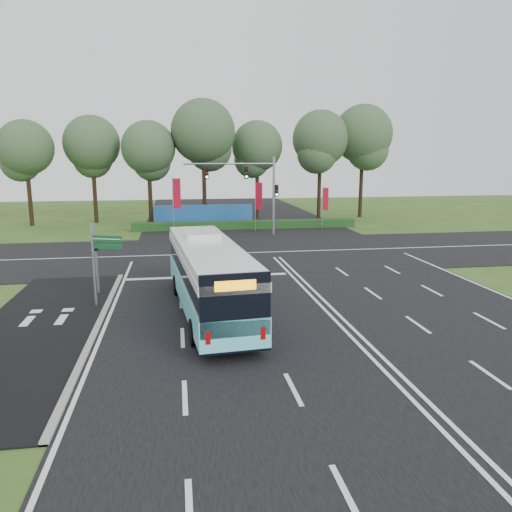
% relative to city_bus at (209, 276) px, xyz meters
% --- Properties ---
extents(ground, '(120.00, 120.00, 0.00)m').
position_rel_city_bus_xyz_m(ground, '(5.34, 1.88, -1.75)').
color(ground, '#2D521B').
rests_on(ground, ground).
extents(road_main, '(20.00, 120.00, 0.04)m').
position_rel_city_bus_xyz_m(road_main, '(5.34, 1.88, -1.73)').
color(road_main, black).
rests_on(road_main, ground).
extents(road_cross, '(120.00, 14.00, 0.05)m').
position_rel_city_bus_xyz_m(road_cross, '(5.34, 13.88, -1.72)').
color(road_cross, black).
rests_on(road_cross, ground).
extents(bike_path, '(5.00, 18.00, 0.06)m').
position_rel_city_bus_xyz_m(bike_path, '(-7.16, -1.12, -1.72)').
color(bike_path, black).
rests_on(bike_path, ground).
extents(kerb_strip, '(0.25, 18.00, 0.12)m').
position_rel_city_bus_xyz_m(kerb_strip, '(-4.76, -1.12, -1.69)').
color(kerb_strip, gray).
rests_on(kerb_strip, ground).
extents(city_bus, '(3.56, 12.26, 3.47)m').
position_rel_city_bus_xyz_m(city_bus, '(0.00, 0.00, 0.00)').
color(city_bus, '#69E9F4').
rests_on(city_bus, ground).
extents(pedestrian_signal, '(0.30, 0.43, 3.73)m').
position_rel_city_bus_xyz_m(pedestrian_signal, '(-5.50, 4.08, 0.29)').
color(pedestrian_signal, gray).
rests_on(pedestrian_signal, ground).
extents(street_sign, '(1.47, 0.65, 4.01)m').
position_rel_city_bus_xyz_m(street_sign, '(-4.96, 1.73, 0.78)').
color(street_sign, gray).
rests_on(street_sign, ground).
extents(banner_flag_left, '(0.76, 0.08, 5.16)m').
position_rel_city_bus_xyz_m(banner_flag_left, '(-1.40, 24.85, 1.59)').
color(banner_flag_left, gray).
rests_on(banner_flag_left, ground).
extents(banner_flag_mid, '(0.65, 0.31, 4.73)m').
position_rel_city_bus_xyz_m(banner_flag_mid, '(6.29, 24.75, 1.33)').
color(banner_flag_mid, gray).
rests_on(banner_flag_mid, ground).
extents(banner_flag_right, '(0.61, 0.11, 4.13)m').
position_rel_city_bus_xyz_m(banner_flag_right, '(13.00, 25.25, 0.96)').
color(banner_flag_right, gray).
rests_on(banner_flag_right, ground).
extents(traffic_light_gantry, '(8.41, 0.28, 7.00)m').
position_rel_city_bus_xyz_m(traffic_light_gantry, '(5.55, 22.38, 2.92)').
color(traffic_light_gantry, gray).
rests_on(traffic_light_gantry, ground).
extents(hedge, '(22.00, 1.20, 0.80)m').
position_rel_city_bus_xyz_m(hedge, '(5.34, 26.38, -1.35)').
color(hedge, '#153A15').
rests_on(hedge, ground).
extents(blue_hoarding, '(10.00, 0.30, 2.20)m').
position_rel_city_bus_xyz_m(blue_hoarding, '(1.34, 28.88, -0.65)').
color(blue_hoarding, '#1C5499').
rests_on(blue_hoarding, ground).
extents(eucalyptus_row, '(42.27, 9.03, 12.96)m').
position_rel_city_bus_xyz_m(eucalyptus_row, '(3.90, 33.07, 7.03)').
color(eucalyptus_row, black).
rests_on(eucalyptus_row, ground).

